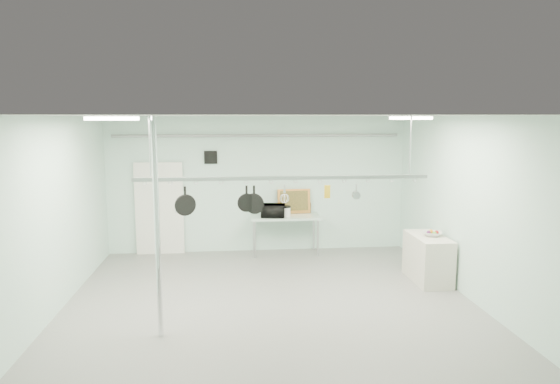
{
  "coord_description": "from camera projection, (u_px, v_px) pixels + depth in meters",
  "views": [
    {
      "loc": [
        -0.66,
        -7.66,
        3.19
      ],
      "look_at": [
        0.22,
        1.0,
        1.87
      ],
      "focal_mm": 32.0,
      "sensor_mm": 36.0,
      "label": 1
    }
  ],
  "objects": [
    {
      "name": "skillet_left",
      "position": [
        185.0,
        201.0,
        7.96
      ],
      "size": [
        0.34,
        0.18,
        0.47
      ],
      "primitive_type": null,
      "rotation": [
        0.0,
        0.0,
        0.36
      ],
      "color": "black",
      "rests_on": "pot_rack"
    },
    {
      "name": "chrome_pole",
      "position": [
        157.0,
        229.0,
        7.08
      ],
      "size": [
        0.08,
        0.08,
        3.2
      ],
      "primitive_type": "cylinder",
      "color": "silver",
      "rests_on": "floor"
    },
    {
      "name": "painting_small",
      "position": [
        305.0,
        208.0,
        11.87
      ],
      "size": [
        0.3,
        0.09,
        0.25
      ],
      "primitive_type": "cube",
      "rotation": [
        -0.17,
        0.0,
        -0.01
      ],
      "color": "#352012",
      "rests_on": "prep_table"
    },
    {
      "name": "wall_vent",
      "position": [
        211.0,
        157.0,
        11.53
      ],
      "size": [
        0.3,
        0.04,
        0.3
      ],
      "primitive_type": "cube",
      "color": "black",
      "rests_on": "back_wall"
    },
    {
      "name": "fruit_cluster",
      "position": [
        433.0,
        232.0,
        9.61
      ],
      "size": [
        0.24,
        0.24,
        0.09
      ],
      "primitive_type": null,
      "color": "maroon",
      "rests_on": "fruit_bowl"
    },
    {
      "name": "skillet_mid",
      "position": [
        247.0,
        198.0,
        8.05
      ],
      "size": [
        0.31,
        0.12,
        0.41
      ],
      "primitive_type": null,
      "rotation": [
        0.0,
        0.0,
        0.19
      ],
      "color": "black",
      "rests_on": "pot_rack"
    },
    {
      "name": "light_panel_right",
      "position": [
        411.0,
        118.0,
        8.43
      ],
      "size": [
        0.65,
        0.3,
        0.05
      ],
      "primitive_type": "cube",
      "color": "white",
      "rests_on": "ceiling"
    },
    {
      "name": "whisk",
      "position": [
        284.0,
        194.0,
        8.1
      ],
      "size": [
        0.15,
        0.15,
        0.3
      ],
      "primitive_type": null,
      "rotation": [
        0.0,
        0.0,
        0.03
      ],
      "color": "#A8A8AC",
      "rests_on": "pot_rack"
    },
    {
      "name": "light_panel_left",
      "position": [
        112.0,
        118.0,
        6.6
      ],
      "size": [
        0.65,
        0.3,
        0.05
      ],
      "primitive_type": "cube",
      "color": "white",
      "rests_on": "ceiling"
    },
    {
      "name": "back_wall",
      "position": [
        258.0,
        184.0,
        11.76
      ],
      "size": [
        7.0,
        0.02,
        3.2
      ],
      "primitive_type": "cube",
      "color": "silver",
      "rests_on": "floor"
    },
    {
      "name": "floor",
      "position": [
        273.0,
        315.0,
        8.08
      ],
      "size": [
        8.0,
        8.0,
        0.0
      ],
      "primitive_type": "plane",
      "color": "gray",
      "rests_on": "ground"
    },
    {
      "name": "microwave",
      "position": [
        273.0,
        211.0,
        11.39
      ],
      "size": [
        0.58,
        0.44,
        0.3
      ],
      "primitive_type": "imported",
      "rotation": [
        0.0,
        0.0,
        2.99
      ],
      "color": "black",
      "rests_on": "prep_table"
    },
    {
      "name": "pot_rack",
      "position": [
        283.0,
        176.0,
        8.06
      ],
      "size": [
        4.8,
        0.06,
        1.0
      ],
      "color": "#B7B7BC",
      "rests_on": "ceiling"
    },
    {
      "name": "prep_table",
      "position": [
        285.0,
        219.0,
        11.55
      ],
      "size": [
        1.6,
        0.7,
        0.91
      ],
      "color": "#A9C7B6",
      "rests_on": "floor"
    },
    {
      "name": "skillet_right",
      "position": [
        254.0,
        199.0,
        8.06
      ],
      "size": [
        0.33,
        0.18,
        0.45
      ],
      "primitive_type": null,
      "rotation": [
        0.0,
        0.0,
        -0.39
      ],
      "color": "black",
      "rests_on": "pot_rack"
    },
    {
      "name": "door",
      "position": [
        160.0,
        209.0,
        11.56
      ],
      "size": [
        1.1,
        0.1,
        2.2
      ],
      "primitive_type": "cube",
      "color": "silver",
      "rests_on": "floor"
    },
    {
      "name": "painting_large",
      "position": [
        294.0,
        201.0,
        11.82
      ],
      "size": [
        0.79,
        0.17,
        0.58
      ],
      "primitive_type": "cube",
      "rotation": [
        -0.14,
        0.0,
        0.05
      ],
      "color": "orange",
      "rests_on": "prep_table"
    },
    {
      "name": "grater",
      "position": [
        327.0,
        192.0,
        8.17
      ],
      "size": [
        0.1,
        0.02,
        0.24
      ],
      "primitive_type": null,
      "rotation": [
        0.0,
        0.0,
        0.03
      ],
      "color": "gold",
      "rests_on": "pot_rack"
    },
    {
      "name": "fruit_bowl",
      "position": [
        433.0,
        234.0,
        9.62
      ],
      "size": [
        0.45,
        0.45,
        0.09
      ],
      "primitive_type": "imported",
      "rotation": [
        0.0,
        0.0,
        -0.34
      ],
      "color": "silver",
      "rests_on": "side_cabinet"
    },
    {
      "name": "right_wall",
      "position": [
        484.0,
        214.0,
        8.18
      ],
      "size": [
        0.02,
        8.0,
        3.2
      ],
      "primitive_type": "cube",
      "color": "silver",
      "rests_on": "floor"
    },
    {
      "name": "side_cabinet",
      "position": [
        428.0,
        258.0,
        9.7
      ],
      "size": [
        0.6,
        1.2,
        0.9
      ],
      "primitive_type": "cube",
      "color": "beige",
      "rests_on": "floor"
    },
    {
      "name": "coffee_canister",
      "position": [
        286.0,
        212.0,
        11.44
      ],
      "size": [
        0.19,
        0.19,
        0.22
      ],
      "primitive_type": "cylinder",
      "rotation": [
        0.0,
        0.0,
        0.02
      ],
      "color": "white",
      "rests_on": "prep_table"
    },
    {
      "name": "ceiling",
      "position": [
        273.0,
        116.0,
        7.6
      ],
      "size": [
        7.0,
        8.0,
        0.02
      ],
      "primitive_type": "cube",
      "color": "silver",
      "rests_on": "back_wall"
    },
    {
      "name": "saucepan",
      "position": [
        356.0,
        191.0,
        8.22
      ],
      "size": [
        0.14,
        0.11,
        0.24
      ],
      "primitive_type": null,
      "rotation": [
        0.0,
        0.0,
        -0.22
      ],
      "color": "silver",
      "rests_on": "pot_rack"
    },
    {
      "name": "conduit_pipe",
      "position": [
        258.0,
        136.0,
        11.5
      ],
      "size": [
        6.6,
        0.07,
        0.07
      ],
      "primitive_type": "cylinder",
      "rotation": [
        0.0,
        1.57,
        0.0
      ],
      "color": "gray",
      "rests_on": "back_wall"
    }
  ]
}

